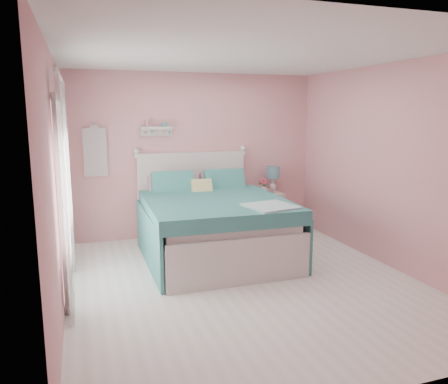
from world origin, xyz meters
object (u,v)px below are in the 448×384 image
bed (212,225)px  teacup (270,192)px  table_lamp (273,174)px  vase (263,188)px  nightstand (268,212)px

bed → teacup: bearing=33.8°
bed → table_lamp: (1.38, 0.99, 0.52)m
vase → table_lamp: bearing=11.6°
table_lamp → teacup: (-0.13, -0.20, -0.26)m
vase → bed: bearing=-141.2°
bed → table_lamp: 1.78m
table_lamp → vase: size_ratio=2.80×
vase → teacup: 0.18m
teacup → table_lamp: bearing=56.2°
table_lamp → teacup: table_lamp is taller
table_lamp → nightstand: bearing=-150.1°
nightstand → vase: vase is taller
nightstand → vase: bearing=161.8°
nightstand → table_lamp: 0.64m
table_lamp → teacup: size_ratio=3.94×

